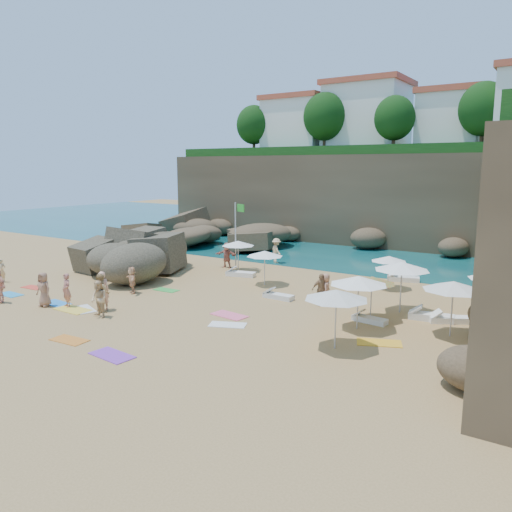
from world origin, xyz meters
The scene contains 48 objects.
ground centered at (0.00, 0.00, 0.00)m, with size 120.00×120.00×0.00m, color tan.
seawater centered at (0.00, 30.00, 0.00)m, with size 120.00×120.00×0.00m, color #0C4751.
cliff_back centered at (2.00, 25.00, 4.00)m, with size 44.00×8.00×8.00m, color brown.
rock_promontory centered at (-11.00, 16.00, 0.00)m, with size 12.00×7.00×2.00m, color brown, non-canonical shape.
clifftop_buildings centered at (2.96, 25.79, 11.24)m, with size 28.48×9.48×7.00m.
clifftop_trees centered at (4.78, 19.52, 11.26)m, with size 35.60×23.82×4.40m.
marina_masts centered at (-16.50, 30.00, 3.00)m, with size 3.10×0.10×6.00m.
rock_outcrop centered at (-7.49, 2.81, 0.00)m, with size 7.22×5.41×2.89m, color brown, non-canonical shape.
flag_pole centered at (-2.54, 7.58, 2.92)m, with size 0.87×0.34×4.57m.
parasol_0 centered at (-1.91, 6.79, 1.91)m, with size 2.20×2.20×2.08m.
parasol_1 centered at (1.64, 4.48, 1.88)m, with size 2.17×2.17×2.05m.
parasol_2 centered at (8.12, 7.55, 1.76)m, with size 2.02×2.02×1.91m.
parasol_3 centered at (10.18, 3.22, 2.28)m, with size 2.63×2.63×2.48m.
parasol_4 centered at (14.38, 2.02, 1.75)m, with size 2.02×2.02×1.91m.
parasol_6 centered at (9.42, 1.30, 1.87)m, with size 2.16×2.16×2.04m.
parasol_7 centered at (13.97, 4.85, 1.97)m, with size 2.27×2.27×2.15m.
parasol_8 centered at (13.01, 0.92, 2.15)m, with size 2.48×2.48×2.35m.
parasol_9 centered at (9.39, -0.28, 2.16)m, with size 2.48×2.48×2.35m.
parasol_11 centered at (9.59, -3.01, 2.15)m, with size 2.48×2.48×2.35m.
lounger_0 centered at (-0.89, 5.62, 0.15)m, with size 1.89×0.63×0.29m, color white.
lounger_1 centered at (8.31, 9.92, 0.15)m, with size 1.90×0.63×0.30m, color white.
lounger_2 centered at (12.56, 2.84, 0.14)m, with size 1.78×0.59×0.28m, color white.
lounger_3 centered at (9.54, 0.88, 0.12)m, with size 1.60×0.53×0.25m, color silver.
lounger_4 centered at (11.79, 2.74, 0.16)m, with size 2.00×0.67×0.31m, color white.
lounger_5 centered at (3.99, 2.15, 0.13)m, with size 1.71×0.57×0.27m, color silver.
towel_0 centered at (-8.84, -5.21, 0.01)m, with size 1.53×0.77×0.03m, color #2591CA.
towel_2 centered at (0.19, -8.08, 0.01)m, with size 1.57×0.79×0.03m, color orange.
towel_5 centered at (-3.02, -4.86, 0.01)m, with size 1.61×0.81×0.03m, color white.
towel_6 centered at (2.95, -8.27, 0.02)m, with size 1.79×0.90×0.03m, color purple.
towel_7 centered at (-9.23, -3.54, 0.01)m, with size 1.46×0.73×0.03m, color red.
towel_8 centered at (-5.12, -4.94, 0.01)m, with size 1.65×0.82×0.03m, color #2882D6.
towel_9 centered at (3.60, -1.75, 0.02)m, with size 1.77×0.89×0.03m, color #FF6387.
towel_10 centered at (10.83, -1.49, 0.02)m, with size 1.75×0.88×0.03m, color gold.
towel_11 centered at (-2.33, 0.25, 0.01)m, with size 1.45×0.72×0.03m, color green.
towel_12 centered at (-3.42, -5.21, 0.02)m, with size 1.92×0.96×0.03m, color yellow.
towel_13 centered at (4.39, -2.96, 0.01)m, with size 1.63×0.82×0.03m, color white.
person_stand_0 centered at (-12.12, -3.74, 0.72)m, with size 0.53×0.35×1.45m, color #E3B377.
person_stand_1 centered at (-2.08, -4.51, 0.94)m, with size 0.91×0.71×1.88m, color tan.
person_stand_2 centered at (-1.28, 10.74, 0.91)m, with size 1.18×0.49×1.82m, color #E9BC84.
person_stand_3 centered at (6.42, 2.25, 0.82)m, with size 0.97×0.40×1.65m, color #9F764F.
person_stand_4 centered at (6.56, 2.51, 0.81)m, with size 0.79×0.43×1.62m, color tan.
person_stand_5 centered at (-3.32, 7.40, 0.88)m, with size 1.64×0.47×1.76m, color #BC6D5E.
person_stand_6 centered at (-2.18, -4.39, 0.97)m, with size 0.71×0.46×1.94m, color #F2AA8A.
person_lie_1 centered at (-7.64, -6.43, 0.21)m, with size 1.00×1.70×0.42m, color #F7A98C.
person_lie_2 centered at (-5.10, -5.60, 0.23)m, with size 0.84×1.73×0.46m, color #9C6A4E.
person_lie_3 centered at (-3.42, -1.29, 0.20)m, with size 1.36×1.47×0.39m, color tan.
person_lie_4 centered at (-4.06, -5.03, 0.20)m, with size 0.61×1.68×0.40m, color #AE6557.
person_lie_5 centered at (-1.28, -5.33, 0.32)m, with size 0.83×1.71×0.65m, color #D8AF7A.
Camera 1 is at (17.11, -20.09, 6.94)m, focal length 35.00 mm.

